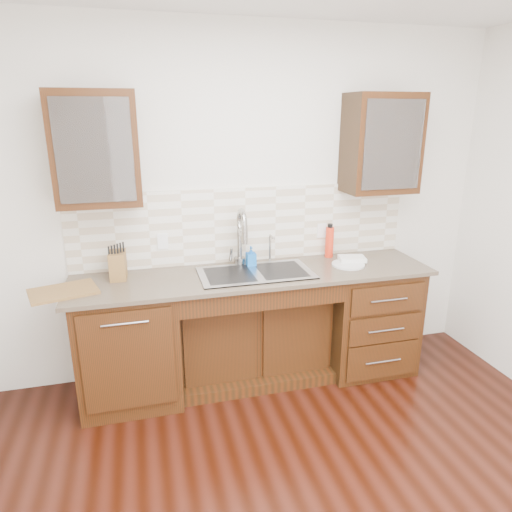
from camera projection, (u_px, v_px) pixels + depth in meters
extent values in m
cube|color=silver|center=(243.00, 205.00, 3.63)|extent=(4.00, 0.10, 2.70)
cube|color=#593014|center=(129.00, 344.00, 3.34)|extent=(0.70, 0.62, 0.88)
cube|color=#593014|center=(252.00, 334.00, 3.68)|extent=(1.20, 0.44, 0.70)
cube|color=#593014|center=(365.00, 316.00, 3.80)|extent=(0.70, 0.62, 0.88)
cube|color=#84705B|center=(255.00, 275.00, 3.42)|extent=(2.70, 0.65, 0.03)
cube|color=beige|center=(245.00, 225.00, 3.61)|extent=(2.70, 0.02, 0.59)
cube|color=#9E9EA5|center=(256.00, 284.00, 3.42)|extent=(0.84, 0.46, 0.19)
cylinder|color=#999993|center=(239.00, 240.00, 3.53)|extent=(0.04, 0.04, 0.40)
cylinder|color=#999993|center=(270.00, 247.00, 3.63)|extent=(0.02, 0.02, 0.24)
cube|color=#593014|center=(96.00, 149.00, 3.03)|extent=(0.55, 0.34, 0.75)
cube|color=#593014|center=(381.00, 144.00, 3.53)|extent=(0.55, 0.34, 0.75)
cube|color=white|center=(163.00, 241.00, 3.47)|extent=(0.08, 0.01, 0.12)
cube|color=white|center=(322.00, 231.00, 3.78)|extent=(0.08, 0.01, 0.12)
imported|color=blue|center=(251.00, 257.00, 3.53)|extent=(0.07, 0.08, 0.16)
cylinder|color=red|center=(329.00, 242.00, 3.75)|extent=(0.07, 0.07, 0.25)
cylinder|color=silver|center=(348.00, 265.00, 3.57)|extent=(0.30, 0.30, 0.01)
cube|color=white|center=(352.00, 259.00, 3.64)|extent=(0.23, 0.19, 0.03)
cube|color=brown|center=(118.00, 265.00, 3.27)|extent=(0.12, 0.19, 0.20)
cube|color=olive|center=(63.00, 291.00, 3.03)|extent=(0.49, 0.40, 0.02)
imported|color=white|center=(88.00, 157.00, 3.03)|extent=(0.16, 0.16, 0.10)
imported|color=white|center=(120.00, 157.00, 3.08)|extent=(0.12, 0.12, 0.09)
imported|color=white|center=(363.00, 151.00, 3.51)|extent=(0.14, 0.14, 0.09)
imported|color=white|center=(398.00, 150.00, 3.58)|extent=(0.12, 0.12, 0.10)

